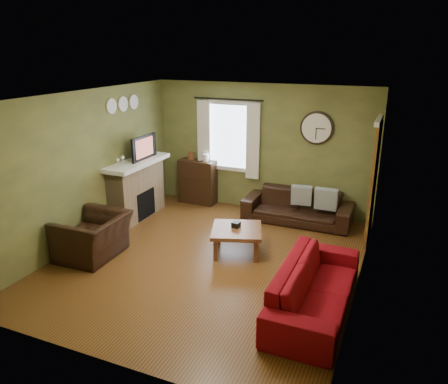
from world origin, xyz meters
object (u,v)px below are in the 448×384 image
at_px(sofa_brown, 297,207).
at_px(sofa_red, 315,287).
at_px(bookshelf, 198,182).
at_px(armchair, 93,236).
at_px(coffee_table, 237,241).

distance_m(sofa_brown, sofa_red, 3.04).
relative_size(bookshelf, armchair, 0.89).
relative_size(sofa_red, armchair, 2.04).
height_order(sofa_brown, armchair, armchair).
relative_size(sofa_brown, coffee_table, 2.58).
relative_size(sofa_brown, sofa_red, 0.95).
distance_m(sofa_red, armchair, 3.64).
relative_size(sofa_brown, armchair, 1.94).
bearing_deg(bookshelf, coffee_table, -49.44).
xyz_separation_m(sofa_brown, armchair, (-2.69, -2.77, 0.05)).
xyz_separation_m(sofa_brown, coffee_table, (-0.59, -1.73, -0.09)).
bearing_deg(armchair, bookshelf, 169.84).
bearing_deg(armchair, sofa_red, 85.83).
bearing_deg(sofa_red, sofa_brown, 18.22).
height_order(sofa_brown, coffee_table, sofa_brown).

